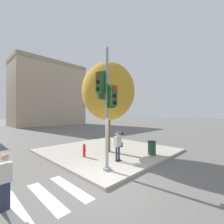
{
  "coord_description": "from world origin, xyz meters",
  "views": [
    {
      "loc": [
        -4.07,
        -4.31,
        2.73
      ],
      "look_at": [
        1.55,
        1.18,
        2.8
      ],
      "focal_mm": 24.0,
      "sensor_mm": 36.0,
      "label": 1
    }
  ],
  "objects": [
    {
      "name": "person_photographer",
      "position": [
        2.04,
        1.18,
        1.11
      ],
      "size": [
        0.58,
        0.54,
        1.64
      ],
      "color": "black",
      "rests_on": "sidewalk_corner"
    },
    {
      "name": "fire_hydrant",
      "position": [
        1.19,
        3.15,
        0.52
      ],
      "size": [
        0.16,
        0.22,
        0.78
      ],
      "color": "red",
      "rests_on": "sidewalk_corner"
    },
    {
      "name": "pedestrian_distant",
      "position": [
        -3.15,
        0.83,
        0.83
      ],
      "size": [
        0.34,
        0.2,
        1.58
      ],
      "color": "#282D42",
      "rests_on": "ground_plane"
    },
    {
      "name": "ground_plane",
      "position": [
        0.0,
        0.0,
        0.0
      ],
      "size": [
        160.0,
        160.0,
        0.0
      ],
      "primitive_type": "plane",
      "color": "slate"
    },
    {
      "name": "building_right",
      "position": [
        10.75,
        31.1,
        7.21
      ],
      "size": [
        15.47,
        8.36,
        14.39
      ],
      "color": "tan",
      "rests_on": "ground_plane"
    },
    {
      "name": "trash_bin",
      "position": [
        4.4,
        0.46,
        0.56
      ],
      "size": [
        0.51,
        0.51,
        0.86
      ],
      "color": "#234728",
      "rests_on": "sidewalk_corner"
    },
    {
      "name": "sidewalk_corner",
      "position": [
        3.5,
        3.5,
        0.06
      ],
      "size": [
        8.0,
        8.0,
        0.13
      ],
      "color": "#ADA89E",
      "rests_on": "ground_plane"
    },
    {
      "name": "street_tree",
      "position": [
        3.07,
        3.01,
        4.22
      ],
      "size": [
        3.57,
        3.57,
        6.07
      ],
      "color": "brown",
      "rests_on": "sidewalk_corner"
    },
    {
      "name": "traffic_signal_pole",
      "position": [
        0.59,
        0.65,
        3.4
      ],
      "size": [
        0.89,
        1.27,
        5.68
      ],
      "color": "#939399",
      "rests_on": "sidewalk_corner"
    }
  ]
}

